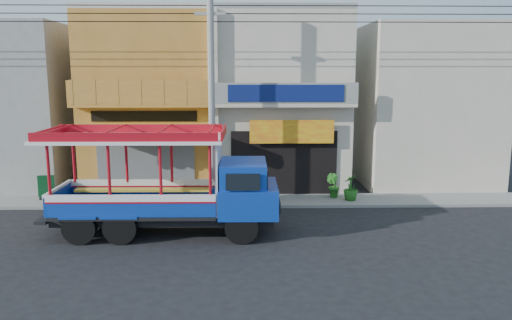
{
  "coord_description": "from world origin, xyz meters",
  "views": [
    {
      "loc": [
        0.34,
        -16.39,
        5.36
      ],
      "look_at": [
        0.73,
        2.5,
        2.07
      ],
      "focal_mm": 35.0,
      "sensor_mm": 36.0,
      "label": 1
    }
  ],
  "objects_px": {
    "songthaew_truck": "(181,184)",
    "potted_plant_b": "(333,186)",
    "utility_pole": "(215,82)",
    "green_sign": "(47,189)",
    "potted_plant_c": "(351,187)"
  },
  "relations": [
    {
      "from": "utility_pole",
      "to": "potted_plant_c",
      "type": "distance_m",
      "value": 7.09
    },
    {
      "from": "potted_plant_c",
      "to": "green_sign",
      "type": "bearing_deg",
      "value": -47.35
    },
    {
      "from": "utility_pole",
      "to": "potted_plant_c",
      "type": "xyz_separation_m",
      "value": [
        5.56,
        0.51,
        -4.37
      ]
    },
    {
      "from": "potted_plant_b",
      "to": "utility_pole",
      "type": "bearing_deg",
      "value": 54.25
    },
    {
      "from": "utility_pole",
      "to": "green_sign",
      "type": "relative_size",
      "value": 27.48
    },
    {
      "from": "utility_pole",
      "to": "potted_plant_b",
      "type": "height_order",
      "value": "utility_pole"
    },
    {
      "from": "songthaew_truck",
      "to": "potted_plant_b",
      "type": "bearing_deg",
      "value": 36.95
    },
    {
      "from": "green_sign",
      "to": "potted_plant_c",
      "type": "distance_m",
      "value": 12.79
    },
    {
      "from": "green_sign",
      "to": "potted_plant_b",
      "type": "xyz_separation_m",
      "value": [
        12.12,
        0.06,
        0.08
      ]
    },
    {
      "from": "green_sign",
      "to": "potted_plant_c",
      "type": "bearing_deg",
      "value": -1.98
    },
    {
      "from": "utility_pole",
      "to": "songthaew_truck",
      "type": "height_order",
      "value": "utility_pole"
    },
    {
      "from": "songthaew_truck",
      "to": "potted_plant_b",
      "type": "distance_m",
      "value": 7.45
    },
    {
      "from": "green_sign",
      "to": "potted_plant_b",
      "type": "distance_m",
      "value": 12.12
    },
    {
      "from": "songthaew_truck",
      "to": "potted_plant_b",
      "type": "height_order",
      "value": "songthaew_truck"
    },
    {
      "from": "utility_pole",
      "to": "potted_plant_b",
      "type": "bearing_deg",
      "value": 11.64
    }
  ]
}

